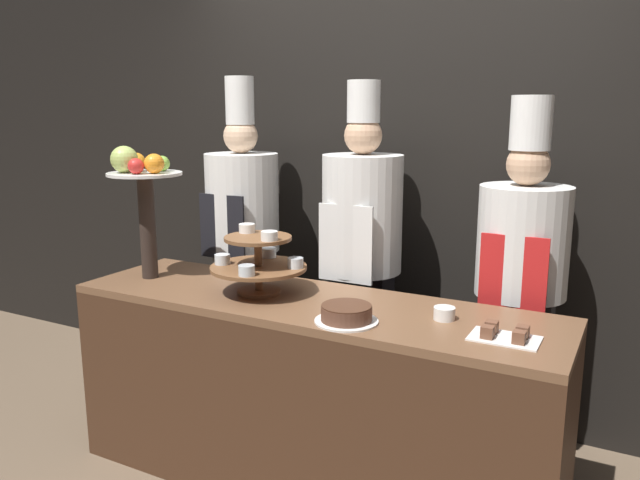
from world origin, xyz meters
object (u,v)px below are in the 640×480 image
(cup_white, at_px, (444,313))
(chef_left, at_px, (243,234))
(fruit_pedestal, at_px, (142,186))
(tiered_stand, at_px, (258,260))
(cake_square_tray, at_px, (505,335))
(chef_center_right, at_px, (521,277))
(cake_round, at_px, (346,314))
(chef_center_left, at_px, (361,247))

(cup_white, distance_m, chef_left, 1.47)
(fruit_pedestal, distance_m, cup_white, 1.55)
(tiered_stand, bearing_deg, fruit_pedestal, -176.47)
(cup_white, bearing_deg, tiered_stand, -177.28)
(fruit_pedestal, bearing_deg, cake_square_tray, -0.94)
(fruit_pedestal, xyz_separation_m, chef_center_right, (1.67, 0.64, -0.39))
(fruit_pedestal, distance_m, cake_round, 1.24)
(tiered_stand, distance_m, chef_center_left, 0.64)
(chef_left, bearing_deg, chef_center_right, 0.00)
(cake_round, relative_size, chef_left, 0.13)
(tiered_stand, distance_m, fruit_pedestal, 0.70)
(fruit_pedestal, height_order, cake_square_tray, fruit_pedestal)
(cake_round, height_order, chef_left, chef_left)
(cake_round, height_order, cup_white, cake_round)
(chef_left, distance_m, chef_center_left, 0.74)
(fruit_pedestal, relative_size, cake_square_tray, 2.63)
(chef_center_left, bearing_deg, chef_center_right, 0.01)
(chef_center_left, height_order, chef_center_right, chef_center_left)
(chef_center_left, bearing_deg, tiered_stand, -111.33)
(tiered_stand, xyz_separation_m, chef_center_right, (1.03, 0.60, -0.09))
(cake_square_tray, bearing_deg, chef_left, 157.46)
(cake_square_tray, height_order, chef_center_right, chef_center_right)
(fruit_pedestal, height_order, chef_center_right, chef_center_right)
(tiered_stand, distance_m, chef_center_right, 1.20)
(fruit_pedestal, relative_size, chef_center_right, 0.37)
(fruit_pedestal, xyz_separation_m, chef_left, (0.13, 0.64, -0.34))
(cake_square_tray, height_order, chef_center_left, chef_center_left)
(cup_white, xyz_separation_m, cake_square_tray, (0.26, -0.11, -0.01))
(chef_left, xyz_separation_m, chef_center_left, (0.74, -0.00, 0.00))
(tiered_stand, distance_m, chef_left, 0.78)
(cake_square_tray, bearing_deg, chef_center_left, 142.50)
(tiered_stand, height_order, fruit_pedestal, fruit_pedestal)
(chef_center_left, relative_size, chef_center_right, 1.05)
(chef_left, relative_size, chef_center_right, 1.07)
(chef_center_left, bearing_deg, cake_round, -69.68)
(cup_white, height_order, chef_center_left, chef_center_left)
(cake_square_tray, distance_m, chef_center_left, 1.10)
(tiered_stand, xyz_separation_m, chef_left, (-0.50, 0.60, -0.03))
(cake_round, distance_m, chef_left, 1.28)
(cup_white, bearing_deg, chef_center_right, 71.74)
(cup_white, distance_m, chef_center_right, 0.59)
(chef_center_right, bearing_deg, cake_square_tray, -83.80)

